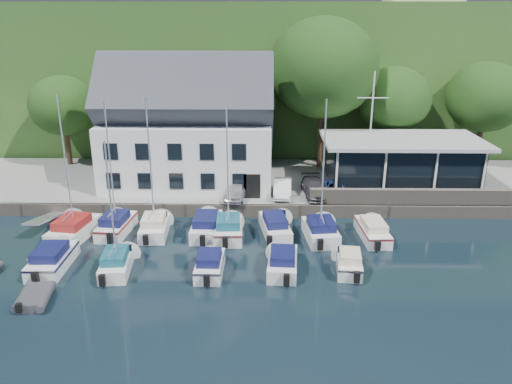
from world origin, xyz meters
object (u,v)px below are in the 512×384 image
at_px(boat_r1_1, 111,170).
at_px(boat_r2_1, 111,206).
at_px(car_dgrey, 315,188).
at_px(boat_r1_5, 275,224).
at_px(boat_r2_0, 52,257).
at_px(boat_r2_4, 349,261).
at_px(club_pavilion, 400,162).
at_px(car_blue, 335,188).
at_px(boat_r1_6, 323,174).
at_px(harbor_building, 188,133).
at_px(boat_r1_7, 373,228).
at_px(boat_r1_4, 228,172).
at_px(car_white, 283,188).
at_px(boat_r1_0, 67,173).
at_px(boat_r1_3, 206,223).
at_px(dinghy_1, 35,296).
at_px(boat_r2_3, 283,260).
at_px(car_silver, 236,190).
at_px(flagpole, 370,136).
at_px(boat_r2_2, 210,262).
at_px(boat_r1_2, 151,174).

relative_size(boat_r1_1, boat_r2_1, 1.12).
relative_size(car_dgrey, boat_r1_5, 0.69).
xyz_separation_m(boat_r2_0, boat_r2_4, (18.23, -0.10, -0.06)).
bearing_deg(club_pavilion, boat_r1_1, -159.67).
relative_size(car_blue, boat_r1_6, 0.37).
xyz_separation_m(harbor_building, boat_r1_7, (14.08, -9.21, -4.65)).
relative_size(boat_r1_5, boat_r1_6, 0.69).
bearing_deg(car_blue, boat_r1_4, -139.31).
bearing_deg(car_white, boat_r1_0, -154.86).
relative_size(boat_r1_3, boat_r2_4, 1.45).
relative_size(boat_r1_7, dinghy_1, 2.13).
bearing_deg(car_blue, car_dgrey, -173.36).
xyz_separation_m(boat_r1_7, boat_r2_4, (-2.42, -4.88, -0.01)).
distance_m(boat_r2_3, boat_r2_4, 4.05).
xyz_separation_m(boat_r1_0, boat_r1_5, (14.13, 0.81, -3.99)).
relative_size(car_silver, boat_r1_7, 0.62).
height_order(car_blue, boat_r2_4, car_blue).
bearing_deg(boat_r2_1, boat_r1_4, 31.92).
xyz_separation_m(flagpole, boat_r1_5, (-7.39, -5.18, -5.20)).
bearing_deg(boat_r2_3, car_silver, 112.47).
bearing_deg(boat_r1_4, boat_r1_5, 8.13).
relative_size(boat_r2_0, boat_r2_2, 1.24).
height_order(boat_r1_1, boat_r1_6, boat_r1_6).
distance_m(boat_r2_0, boat_r2_3, 14.18).
relative_size(harbor_building, boat_r1_6, 1.52).
bearing_deg(dinghy_1, car_dgrey, 32.49).
relative_size(car_dgrey, boat_r1_4, 0.47).
xyz_separation_m(flagpole, boat_r2_3, (-7.03, -10.66, -5.24)).
relative_size(club_pavilion, boat_r1_3, 2.00).
xyz_separation_m(boat_r1_0, dinghy_1, (0.86, -8.43, -4.39)).
distance_m(boat_r2_0, boat_r2_1, 5.34).
relative_size(flagpole, boat_r2_4, 2.16).
relative_size(harbor_building, car_dgrey, 3.19).
bearing_deg(boat_r1_7, boat_r1_0, 176.91).
height_order(boat_r1_3, boat_r2_3, boat_r1_3).
bearing_deg(boat_r1_2, flagpole, 14.71).
height_order(boat_r1_0, dinghy_1, boat_r1_0).
height_order(car_dgrey, boat_r1_6, boat_r1_6).
distance_m(car_white, car_blue, 4.26).
bearing_deg(boat_r1_7, boat_r2_2, -157.83).
height_order(boat_r2_0, boat_r2_3, boat_r2_0).
distance_m(boat_r2_1, dinghy_1, 6.33).
distance_m(car_blue, boat_r1_0, 20.32).
height_order(boat_r1_1, boat_r1_7, boat_r1_1).
bearing_deg(club_pavilion, car_dgrey, -159.51).
bearing_deg(boat_r2_2, boat_r1_7, 26.59).
relative_size(boat_r1_1, boat_r2_0, 1.52).
bearing_deg(car_dgrey, boat_r2_4, -89.56).
bearing_deg(car_blue, harbor_building, 169.78).
bearing_deg(boat_r1_0, boat_r2_1, -38.49).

